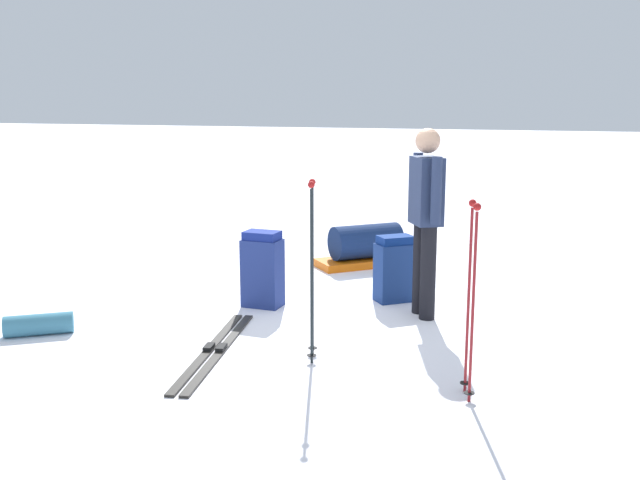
# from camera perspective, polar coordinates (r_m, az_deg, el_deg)

# --- Properties ---
(ground_plane) EXTENTS (80.00, 80.00, 0.00)m
(ground_plane) POSITION_cam_1_polar(r_m,az_deg,el_deg) (6.64, 0.00, -5.94)
(ground_plane) COLOR white
(skier_standing) EXTENTS (0.50, 0.36, 1.70)m
(skier_standing) POSITION_cam_1_polar(r_m,az_deg,el_deg) (6.46, 8.40, 2.16)
(skier_standing) COLOR black
(skier_standing) RESTS_ON ground_plane
(ski_pair_near) EXTENTS (1.81, 0.49, 0.05)m
(ski_pair_near) POSITION_cam_1_polar(r_m,az_deg,el_deg) (5.77, -8.32, -8.62)
(ski_pair_near) COLOR black
(ski_pair_near) RESTS_ON ground_plane
(backpack_large_dark) EXTENTS (0.25, 0.37, 0.73)m
(backpack_large_dark) POSITION_cam_1_polar(r_m,az_deg,el_deg) (6.83, -4.58, -2.37)
(backpack_large_dark) COLOR navy
(backpack_large_dark) RESTS_ON ground_plane
(backpack_bright) EXTENTS (0.41, 0.43, 0.65)m
(backpack_bright) POSITION_cam_1_polar(r_m,az_deg,el_deg) (7.03, 5.96, -2.33)
(backpack_bright) COLOR navy
(backpack_bright) RESTS_ON ground_plane
(ski_poles_planted_near) EXTENTS (0.23, 0.12, 1.32)m
(ski_poles_planted_near) POSITION_cam_1_polar(r_m,az_deg,el_deg) (4.77, 11.92, -3.95)
(ski_poles_planted_near) COLOR maroon
(ski_poles_planted_near) RESTS_ON ground_plane
(ski_poles_planted_far) EXTENTS (0.22, 0.12, 1.37)m
(ski_poles_planted_far) POSITION_cam_1_polar(r_m,az_deg,el_deg) (5.33, -0.64, -1.77)
(ski_poles_planted_far) COLOR black
(ski_poles_planted_far) RESTS_ON ground_plane
(gear_sled) EXTENTS (1.12, 1.18, 0.49)m
(gear_sled) POSITION_cam_1_polar(r_m,az_deg,el_deg) (8.52, 3.66, -0.53)
(gear_sled) COLOR #DA5D0B
(gear_sled) RESTS_ON ground_plane
(sleeping_mat_rolled) EXTENTS (0.46, 0.55, 0.18)m
(sleeping_mat_rolled) POSITION_cam_1_polar(r_m,az_deg,el_deg) (6.51, -21.42, -6.26)
(sleeping_mat_rolled) COLOR teal
(sleeping_mat_rolled) RESTS_ON ground_plane
(thermos_bottle) EXTENTS (0.07, 0.07, 0.26)m
(thermos_bottle) POSITION_cam_1_polar(r_m,az_deg,el_deg) (7.89, -3.83, -2.19)
(thermos_bottle) COLOR black
(thermos_bottle) RESTS_ON ground_plane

